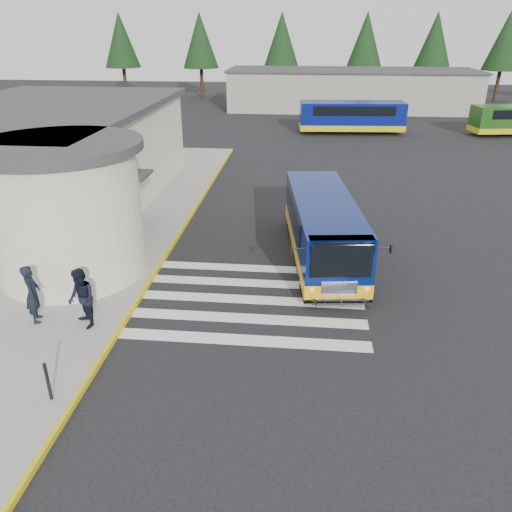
# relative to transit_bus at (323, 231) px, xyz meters

# --- Properties ---
(ground) EXTENTS (140.00, 140.00, 0.00)m
(ground) POSITION_rel_transit_bus_xyz_m (-2.13, -2.82, -1.17)
(ground) COLOR black
(ground) RESTS_ON ground
(sidewalk) EXTENTS (10.00, 34.00, 0.15)m
(sidewalk) POSITION_rel_transit_bus_xyz_m (-11.13, 1.18, -1.10)
(sidewalk) COLOR gray
(sidewalk) RESTS_ON ground
(curb_strip) EXTENTS (0.12, 34.00, 0.16)m
(curb_strip) POSITION_rel_transit_bus_xyz_m (-6.18, 1.18, -1.09)
(curb_strip) COLOR gold
(curb_strip) RESTS_ON ground
(station_building) EXTENTS (12.70, 18.70, 4.80)m
(station_building) POSITION_rel_transit_bus_xyz_m (-12.98, 4.09, 1.40)
(station_building) COLOR beige
(station_building) RESTS_ON ground
(crosswalk) EXTENTS (8.00, 5.35, 0.01)m
(crosswalk) POSITION_rel_transit_bus_xyz_m (-2.63, -3.62, -1.17)
(crosswalk) COLOR silver
(crosswalk) RESTS_ON ground
(depot_building) EXTENTS (26.40, 8.40, 4.20)m
(depot_building) POSITION_rel_transit_bus_xyz_m (3.87, 39.18, 0.93)
(depot_building) COLOR gray
(depot_building) RESTS_ON ground
(tree_line) EXTENTS (58.40, 4.40, 10.00)m
(tree_line) POSITION_rel_transit_bus_xyz_m (4.15, 47.18, 5.60)
(tree_line) COLOR black
(tree_line) RESTS_ON ground
(transit_bus) EXTENTS (3.62, 8.88, 2.45)m
(transit_bus) POSITION_rel_transit_bus_xyz_m (0.00, 0.00, 0.00)
(transit_bus) COLOR #071556
(transit_bus) RESTS_ON ground
(pedestrian_a) EXTENTS (0.67, 0.80, 1.87)m
(pedestrian_a) POSITION_rel_transit_bus_xyz_m (-8.84, -5.78, -0.09)
(pedestrian_a) COLOR black
(pedestrian_a) RESTS_ON sidewalk
(pedestrian_b) EXTENTS (1.14, 1.16, 1.88)m
(pedestrian_b) POSITION_rel_transit_bus_xyz_m (-7.24, -5.94, -0.08)
(pedestrian_b) COLOR black
(pedestrian_b) RESTS_ON sidewalk
(bollard) EXTENTS (0.09, 0.09, 1.05)m
(bollard) POSITION_rel_transit_bus_xyz_m (-6.75, -9.18, -0.50)
(bollard) COLOR black
(bollard) RESTS_ON sidewalk
(far_bus_a) EXTENTS (8.91, 3.07, 2.26)m
(far_bus_a) POSITION_rel_transit_bus_xyz_m (3.03, 25.71, 0.30)
(far_bus_a) COLOR #071059
(far_bus_a) RESTS_ON ground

